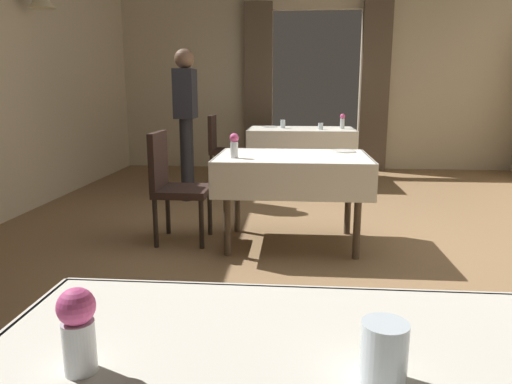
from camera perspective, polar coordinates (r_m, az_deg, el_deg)
name	(u,v)px	position (r m, az deg, el deg)	size (l,w,h in m)	color
ground	(332,249)	(3.91, 9.18, -6.84)	(10.08, 10.08, 0.00)	olive
wall_back	(316,74)	(7.88, 7.25, 13.93)	(6.40, 0.27, 3.00)	beige
dining_table_mid	(292,168)	(3.86, 4.42, 2.91)	(1.23, 0.88, 0.75)	#4C3D2D
dining_table_far	(301,135)	(6.60, 5.49, 6.89)	(1.44, 0.93, 0.75)	#4C3D2D
chair_mid_left	(173,182)	(4.02, -9.98, 1.25)	(0.44, 0.44, 0.93)	black
chair_far_left	(221,146)	(6.59, -4.24, 5.61)	(0.44, 0.44, 0.93)	black
flower_vase_near	(78,328)	(0.96, -20.69, -15.05)	(0.07, 0.07, 0.17)	silver
glass_near_b	(384,353)	(0.91, 15.16, -18.28)	(0.08, 0.08, 0.12)	silver
flower_vase_mid	(234,145)	(3.67, -2.65, 5.72)	(0.07, 0.07, 0.19)	silver
plate_mid_b	(344,151)	(4.12, 10.52, 4.87)	(0.21, 0.21, 0.01)	white
flower_vase_far	(342,121)	(6.60, 10.39, 8.46)	(0.07, 0.07, 0.20)	silver
glass_far_b	(321,126)	(6.44, 7.80, 7.87)	(0.07, 0.07, 0.09)	silver
plate_far_c	(269,127)	(6.82, 1.61, 7.89)	(0.22, 0.22, 0.01)	white
glass_far_d	(283,124)	(6.61, 3.26, 8.20)	(0.07, 0.07, 0.12)	silver
person_waiter_by_doorway	(186,112)	(5.55, -8.47, 9.56)	(0.23, 0.37, 1.72)	black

